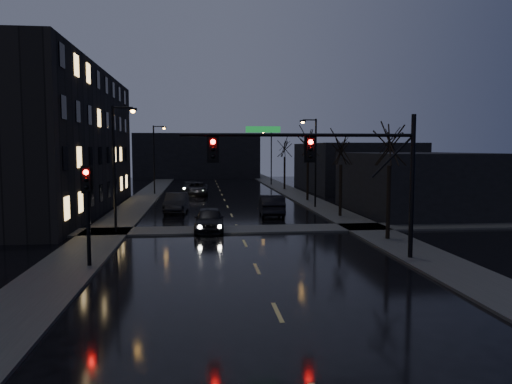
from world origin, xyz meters
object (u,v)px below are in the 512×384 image
object	(u,v)px
oncoming_car_a	(209,219)
oncoming_car_b	(176,203)
oncoming_car_d	(190,187)
oncoming_car_c	(197,189)
lead_car	(271,205)

from	to	relation	value
oncoming_car_a	oncoming_car_b	distance (m)	10.26
oncoming_car_a	oncoming_car_b	world-z (taller)	oncoming_car_b
oncoming_car_b	oncoming_car_d	xyz separation A→B (m)	(0.71, 19.44, -0.18)
oncoming_car_c	oncoming_car_d	distance (m)	4.02
oncoming_car_a	oncoming_car_c	distance (m)	25.48
oncoming_car_a	oncoming_car_c	xyz separation A→B (m)	(-0.94, 25.47, -0.04)
oncoming_car_a	lead_car	distance (m)	8.75
oncoming_car_a	oncoming_car_b	xyz separation A→B (m)	(-2.56, 9.93, 0.03)
lead_car	oncoming_car_c	bearing A→B (deg)	-68.64
oncoming_car_a	oncoming_car_b	size ratio (longest dim) A/B	0.93
oncoming_car_d	lead_car	distance (m)	23.33
oncoming_car_b	lead_car	distance (m)	8.17
oncoming_car_b	oncoming_car_c	distance (m)	15.62
oncoming_car_a	oncoming_car_c	world-z (taller)	oncoming_car_a
oncoming_car_d	lead_car	bearing A→B (deg)	-70.47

